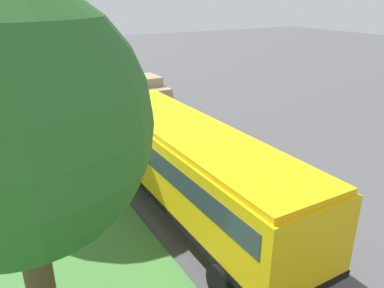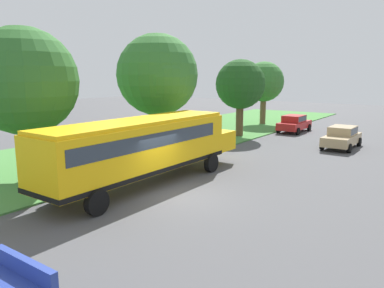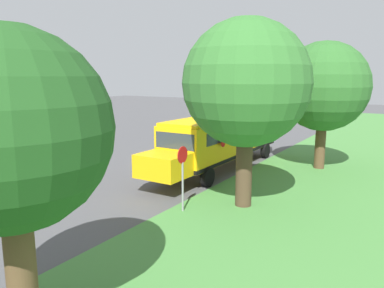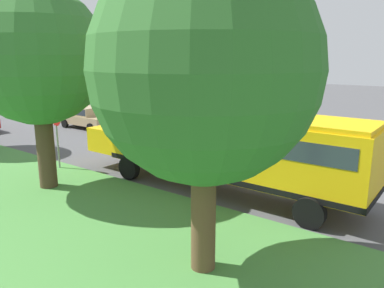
{
  "view_description": "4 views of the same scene",
  "coord_description": "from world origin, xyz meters",
  "px_view_note": "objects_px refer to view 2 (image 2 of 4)",
  "views": [
    {
      "loc": [
        -7.85,
        -9.41,
        7.01
      ],
      "look_at": [
        -0.71,
        2.97,
        1.31
      ],
      "focal_mm": 35.0,
      "sensor_mm": 36.0,
      "label": 1
    },
    {
      "loc": [
        9.45,
        -12.3,
        5.15
      ],
      "look_at": [
        -1.36,
        2.81,
        1.74
      ],
      "focal_mm": 35.0,
      "sensor_mm": 36.0,
      "label": 2
    },
    {
      "loc": [
        -12.59,
        20.03,
        5.47
      ],
      "look_at": [
        -2.14,
        3.34,
        1.88
      ],
      "focal_mm": 35.0,
      "sensor_mm": 36.0,
      "label": 3
    },
    {
      "loc": [
        -14.31,
        -7.12,
        5.14
      ],
      "look_at": [
        -0.73,
        3.11,
        1.18
      ],
      "focal_mm": 35.0,
      "sensor_mm": 36.0,
      "label": 4
    }
  ],
  "objects_px": {
    "school_bus": "(144,145)",
    "stop_sign": "(198,128)",
    "car_red_middle": "(294,123)",
    "oak_tree_roadside_mid": "(159,76)",
    "oak_tree_beside_bus": "(24,80)",
    "oak_tree_across_road": "(264,82)",
    "car_tan_nearest": "(342,136)",
    "oak_tree_far_end": "(241,84)"
  },
  "relations": [
    {
      "from": "school_bus",
      "to": "stop_sign",
      "type": "bearing_deg",
      "value": 106.17
    },
    {
      "from": "car_red_middle",
      "to": "oak_tree_roadside_mid",
      "type": "xyz_separation_m",
      "value": [
        -3.4,
        -15.06,
        4.25
      ]
    },
    {
      "from": "oak_tree_beside_bus",
      "to": "oak_tree_across_road",
      "type": "relative_size",
      "value": 1.13
    },
    {
      "from": "car_tan_nearest",
      "to": "oak_tree_roadside_mid",
      "type": "bearing_deg",
      "value": -133.25
    },
    {
      "from": "school_bus",
      "to": "oak_tree_roadside_mid",
      "type": "distance_m",
      "value": 7.46
    },
    {
      "from": "school_bus",
      "to": "car_red_middle",
      "type": "relative_size",
      "value": 2.82
    },
    {
      "from": "school_bus",
      "to": "car_red_middle",
      "type": "xyz_separation_m",
      "value": [
        -0.4,
        20.62,
        -1.05
      ]
    },
    {
      "from": "oak_tree_across_road",
      "to": "stop_sign",
      "type": "height_order",
      "value": "oak_tree_across_road"
    },
    {
      "from": "oak_tree_far_end",
      "to": "oak_tree_roadside_mid",
      "type": "bearing_deg",
      "value": -92.96
    },
    {
      "from": "car_tan_nearest",
      "to": "oak_tree_beside_bus",
      "type": "relative_size",
      "value": 0.59
    },
    {
      "from": "school_bus",
      "to": "car_red_middle",
      "type": "bearing_deg",
      "value": 91.12
    },
    {
      "from": "car_tan_nearest",
      "to": "oak_tree_beside_bus",
      "type": "xyz_separation_m",
      "value": [
        -10.17,
        -17.94,
        4.04
      ]
    },
    {
      "from": "school_bus",
      "to": "car_tan_nearest",
      "type": "xyz_separation_m",
      "value": [
        5.2,
        15.13,
        -1.05
      ]
    },
    {
      "from": "oak_tree_across_road",
      "to": "oak_tree_roadside_mid",
      "type": "bearing_deg",
      "value": -85.67
    },
    {
      "from": "oak_tree_across_road",
      "to": "school_bus",
      "type": "bearing_deg",
      "value": -77.8
    },
    {
      "from": "oak_tree_beside_bus",
      "to": "stop_sign",
      "type": "bearing_deg",
      "value": 75.11
    },
    {
      "from": "oak_tree_beside_bus",
      "to": "stop_sign",
      "type": "distance_m",
      "value": 11.23
    },
    {
      "from": "school_bus",
      "to": "stop_sign",
      "type": "relative_size",
      "value": 4.53
    },
    {
      "from": "car_red_middle",
      "to": "oak_tree_across_road",
      "type": "bearing_deg",
      "value": 144.05
    },
    {
      "from": "school_bus",
      "to": "oak_tree_across_road",
      "type": "bearing_deg",
      "value": 102.2
    },
    {
      "from": "car_tan_nearest",
      "to": "stop_sign",
      "type": "bearing_deg",
      "value": -134.49
    },
    {
      "from": "car_tan_nearest",
      "to": "oak_tree_beside_bus",
      "type": "bearing_deg",
      "value": -119.54
    },
    {
      "from": "oak_tree_far_end",
      "to": "oak_tree_across_road",
      "type": "bearing_deg",
      "value": 102.56
    },
    {
      "from": "car_red_middle",
      "to": "oak_tree_beside_bus",
      "type": "bearing_deg",
      "value": -101.03
    },
    {
      "from": "stop_sign",
      "to": "school_bus",
      "type": "bearing_deg",
      "value": -73.83
    },
    {
      "from": "car_red_middle",
      "to": "stop_sign",
      "type": "xyz_separation_m",
      "value": [
        -1.8,
        -13.03,
        0.86
      ]
    },
    {
      "from": "oak_tree_roadside_mid",
      "to": "oak_tree_far_end",
      "type": "distance_m",
      "value": 9.97
    },
    {
      "from": "oak_tree_beside_bus",
      "to": "oak_tree_far_end",
      "type": "bearing_deg",
      "value": 84.76
    },
    {
      "from": "oak_tree_beside_bus",
      "to": "oak_tree_far_end",
      "type": "height_order",
      "value": "oak_tree_beside_bus"
    },
    {
      "from": "school_bus",
      "to": "oak_tree_roadside_mid",
      "type": "height_order",
      "value": "oak_tree_roadside_mid"
    },
    {
      "from": "oak_tree_across_road",
      "to": "stop_sign",
      "type": "bearing_deg",
      "value": -79.67
    },
    {
      "from": "oak_tree_far_end",
      "to": "oak_tree_across_road",
      "type": "distance_m",
      "value": 8.83
    },
    {
      "from": "oak_tree_across_road",
      "to": "car_red_middle",
      "type": "bearing_deg",
      "value": -35.95
    },
    {
      "from": "car_red_middle",
      "to": "oak_tree_far_end",
      "type": "xyz_separation_m",
      "value": [
        -2.89,
        -5.13,
        3.53
      ]
    },
    {
      "from": "car_tan_nearest",
      "to": "oak_tree_beside_bus",
      "type": "height_order",
      "value": "oak_tree_beside_bus"
    },
    {
      "from": "school_bus",
      "to": "car_red_middle",
      "type": "distance_m",
      "value": 20.65
    },
    {
      "from": "oak_tree_roadside_mid",
      "to": "car_red_middle",
      "type": "bearing_deg",
      "value": 77.27
    },
    {
      "from": "school_bus",
      "to": "oak_tree_beside_bus",
      "type": "distance_m",
      "value": 6.45
    },
    {
      "from": "oak_tree_beside_bus",
      "to": "stop_sign",
      "type": "relative_size",
      "value": 2.72
    },
    {
      "from": "oak_tree_across_road",
      "to": "car_tan_nearest",
      "type": "bearing_deg",
      "value": -40.78
    },
    {
      "from": "car_tan_nearest",
      "to": "oak_tree_far_end",
      "type": "relative_size",
      "value": 0.68
    },
    {
      "from": "stop_sign",
      "to": "oak_tree_roadside_mid",
      "type": "bearing_deg",
      "value": -128.19
    }
  ]
}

